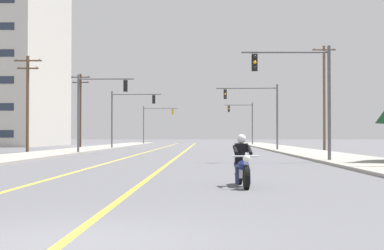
% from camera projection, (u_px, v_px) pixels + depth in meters
% --- Properties ---
extents(ground_plane, '(400.00, 400.00, 0.00)m').
position_uv_depth(ground_plane, '(67.00, 242.00, 7.27)').
color(ground_plane, '#5B5B60').
extents(lane_stripe_center, '(0.16, 100.00, 0.01)m').
position_uv_depth(lane_stripe_center, '(186.00, 150.00, 52.25)').
color(lane_stripe_center, yellow).
rests_on(lane_stripe_center, ground).
extents(lane_stripe_left, '(0.16, 100.00, 0.01)m').
position_uv_depth(lane_stripe_left, '(152.00, 150.00, 52.33)').
color(lane_stripe_left, yellow).
rests_on(lane_stripe_left, ground).
extents(sidewalk_kerb_right, '(4.40, 110.00, 0.14)m').
position_uv_depth(sidewalk_kerb_right, '(300.00, 151.00, 47.01)').
color(sidewalk_kerb_right, '#9E998E').
rests_on(sidewalk_kerb_right, ground).
extents(sidewalk_kerb_left, '(4.40, 110.00, 0.14)m').
position_uv_depth(sidewalk_kerb_left, '(69.00, 151.00, 47.50)').
color(sidewalk_kerb_left, '#9E998E').
rests_on(sidewalk_kerb_left, ground).
extents(motorcycle_with_rider, '(0.70, 2.19, 1.46)m').
position_uv_depth(motorcycle_with_rider, '(242.00, 166.00, 15.26)').
color(motorcycle_with_rider, black).
rests_on(motorcycle_with_rider, ground).
extents(traffic_signal_near_right, '(4.74, 0.41, 6.20)m').
position_uv_depth(traffic_signal_near_right, '(304.00, 85.00, 29.04)').
color(traffic_signal_near_right, '#56565B').
rests_on(traffic_signal_near_right, ground).
extents(traffic_signal_near_left, '(4.45, 0.37, 6.20)m').
position_uv_depth(traffic_signal_near_left, '(94.00, 102.00, 42.80)').
color(traffic_signal_near_left, '#56565B').
rests_on(traffic_signal_near_left, ground).
extents(traffic_signal_mid_right, '(5.78, 0.41, 6.20)m').
position_uv_depth(traffic_signal_mid_right, '(259.00, 106.00, 51.06)').
color(traffic_signal_mid_right, '#56565B').
rests_on(traffic_signal_mid_right, ground).
extents(traffic_signal_mid_left, '(5.44, 0.48, 6.20)m').
position_uv_depth(traffic_signal_mid_left, '(126.00, 110.00, 58.84)').
color(traffic_signal_mid_left, '#56565B').
rests_on(traffic_signal_mid_left, ground).
extents(traffic_signal_far_right, '(4.08, 0.45, 6.20)m').
position_uv_depth(traffic_signal_far_right, '(244.00, 117.00, 79.11)').
color(traffic_signal_far_right, '#56565B').
rests_on(traffic_signal_far_right, ground).
extents(traffic_signal_far_left, '(5.66, 0.37, 6.20)m').
position_uv_depth(traffic_signal_far_left, '(154.00, 119.00, 89.10)').
color(traffic_signal_far_left, '#56565B').
rests_on(traffic_signal_far_left, ground).
extents(utility_pole_left_near, '(2.36, 0.26, 8.16)m').
position_uv_depth(utility_pole_left_near, '(28.00, 100.00, 46.24)').
color(utility_pole_left_near, brown).
rests_on(utility_pole_left_near, ground).
extents(utility_pole_right_far, '(2.27, 0.26, 10.27)m').
position_uv_depth(utility_pole_right_far, '(324.00, 96.00, 53.80)').
color(utility_pole_right_far, brown).
rests_on(utility_pole_right_far, ground).
extents(utility_pole_left_far, '(2.36, 0.26, 9.05)m').
position_uv_depth(utility_pole_left_far, '(80.00, 107.00, 67.67)').
color(utility_pole_left_far, '#4C3828').
rests_on(utility_pole_left_far, ground).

